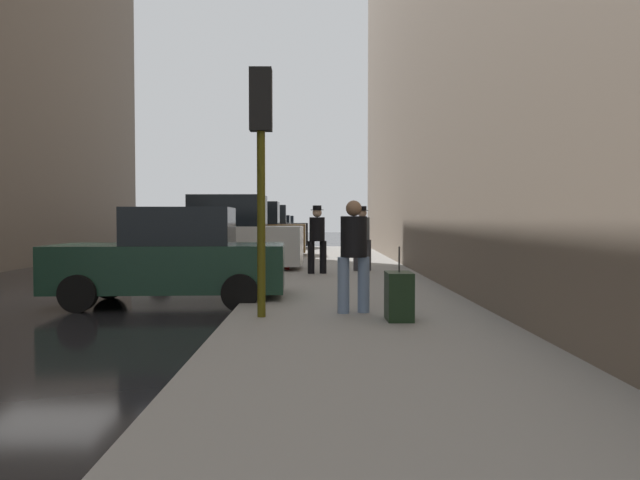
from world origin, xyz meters
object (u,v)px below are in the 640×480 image
(parked_white_van, at_px, (223,238))
(pedestrian_in_jeans, at_px, (354,250))
(parked_bronze_suv, at_px, (249,233))
(parked_black_suv, at_px, (262,230))
(pedestrian_with_fedora, at_px, (317,236))
(traffic_light, at_px, (261,137))
(fire_hydrant, at_px, (286,257))
(parked_gray_coupe, at_px, (272,231))
(parked_blue_sedan, at_px, (278,229))
(parked_dark_green_sedan, at_px, (172,258))
(rolling_suitcase, at_px, (399,296))
(pedestrian_with_beanie, at_px, (362,235))

(parked_white_van, relative_size, pedestrian_in_jeans, 2.72)
(parked_bronze_suv, bearing_deg, parked_black_suv, 90.00)
(parked_white_van, relative_size, pedestrian_with_fedora, 2.62)
(traffic_light, height_order, pedestrian_in_jeans, traffic_light)
(fire_hydrant, distance_m, traffic_light, 8.79)
(parked_gray_coupe, relative_size, fire_hydrant, 5.97)
(parked_blue_sedan, height_order, pedestrian_with_fedora, pedestrian_with_fedora)
(parked_dark_green_sedan, relative_size, pedestrian_in_jeans, 2.49)
(fire_hydrant, xyz_separation_m, rolling_suitcase, (2.02, -8.81, -0.01))
(parked_bronze_suv, xyz_separation_m, rolling_suitcase, (3.82, -15.93, -0.54))
(fire_hydrant, distance_m, pedestrian_with_beanie, 2.26)
(rolling_suitcase, bearing_deg, pedestrian_with_fedora, 98.61)
(pedestrian_with_beanie, bearing_deg, pedestrian_with_fedora, -144.47)
(parked_black_suv, height_order, rolling_suitcase, parked_black_suv)
(parked_white_van, height_order, parked_black_suv, same)
(fire_hydrant, bearing_deg, pedestrian_with_beanie, -11.17)
(pedestrian_in_jeans, bearing_deg, fire_hydrant, 99.92)
(parked_black_suv, distance_m, rolling_suitcase, 22.44)
(parked_bronze_suv, bearing_deg, fire_hydrant, -75.79)
(parked_dark_green_sedan, xyz_separation_m, traffic_light, (1.85, -2.42, 1.91))
(parked_black_suv, xyz_separation_m, rolling_suitcase, (3.82, -22.11, -0.54))
(parked_blue_sedan, distance_m, pedestrian_with_beanie, 27.67)
(parked_dark_green_sedan, bearing_deg, pedestrian_with_beanie, 55.13)
(parked_blue_sedan, distance_m, pedestrian_with_fedora, 28.40)
(pedestrian_with_beanie, distance_m, pedestrian_with_fedora, 1.53)
(parked_white_van, relative_size, parked_blue_sedan, 1.10)
(pedestrian_in_jeans, bearing_deg, parked_blue_sedan, 95.25)
(parked_black_suv, bearing_deg, parked_gray_coupe, 90.00)
(parked_blue_sedan, bearing_deg, traffic_light, -87.01)
(parked_bronze_suv, distance_m, rolling_suitcase, 16.39)
(parked_gray_coupe, distance_m, pedestrian_in_jeans, 28.59)
(parked_white_van, relative_size, traffic_light, 1.29)
(fire_hydrant, bearing_deg, parked_bronze_suv, 104.21)
(parked_white_van, bearing_deg, parked_gray_coupe, 90.00)
(parked_dark_green_sedan, height_order, traffic_light, traffic_light)
(parked_gray_coupe, bearing_deg, parked_white_van, -90.00)
(traffic_light, height_order, pedestrian_with_beanie, traffic_light)
(parked_bronze_suv, height_order, fire_hydrant, parked_bronze_suv)
(parked_blue_sedan, relative_size, rolling_suitcase, 4.05)
(parked_white_van, height_order, parked_gray_coupe, parked_white_van)
(fire_hydrant, bearing_deg, parked_black_suv, 97.72)
(fire_hydrant, height_order, traffic_light, traffic_light)
(parked_dark_green_sedan, xyz_separation_m, parked_black_suv, (-0.00, 19.37, 0.18))
(parked_blue_sedan, xyz_separation_m, traffic_light, (1.85, -35.46, 1.91))
(pedestrian_in_jeans, distance_m, rolling_suitcase, 1.10)
(parked_black_suv, xyz_separation_m, traffic_light, (1.85, -21.79, 1.73))
(parked_white_van, xyz_separation_m, traffic_light, (1.85, -8.74, 1.73))
(parked_blue_sedan, distance_m, pedestrian_in_jeans, 35.22)
(rolling_suitcase, bearing_deg, parked_black_suv, 99.81)
(parked_black_suv, bearing_deg, pedestrian_with_beanie, -74.00)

